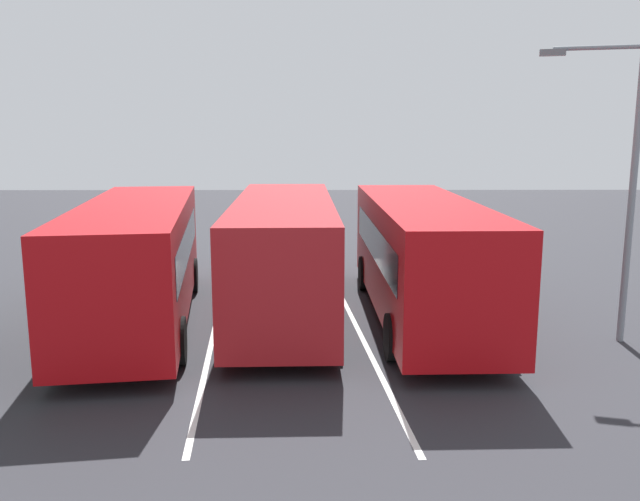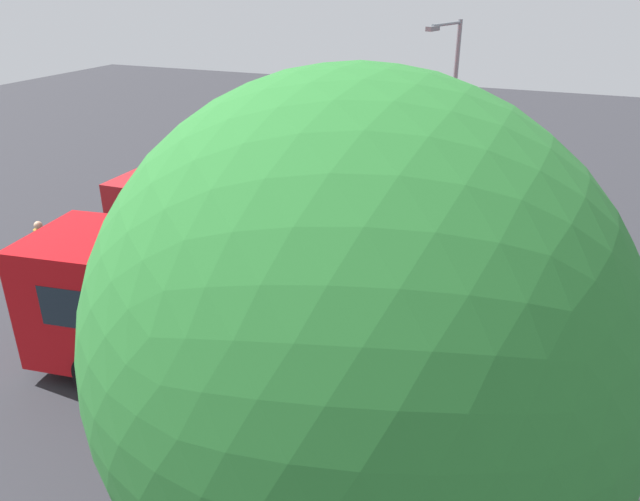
{
  "view_description": "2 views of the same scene",
  "coord_description": "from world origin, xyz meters",
  "px_view_note": "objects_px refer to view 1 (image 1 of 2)",
  "views": [
    {
      "loc": [
        -16.88,
        -0.85,
        4.89
      ],
      "look_at": [
        -0.0,
        -0.95,
        1.77
      ],
      "focal_mm": 36.91,
      "sensor_mm": 36.0,
      "label": 1
    },
    {
      "loc": [
        -5.86,
        13.2,
        8.05
      ],
      "look_at": [
        -0.3,
        -0.4,
        1.4
      ],
      "focal_mm": 34.15,
      "sensor_mm": 36.0,
      "label": 2
    }
  ],
  "objects_px": {
    "bus_far_left": "(422,254)",
    "bus_center_right": "(137,257)",
    "bus_center_left": "(284,251)",
    "street_lamp": "(623,173)",
    "pedestrian": "(252,233)"
  },
  "relations": [
    {
      "from": "bus_center_right",
      "to": "street_lamp",
      "type": "xyz_separation_m",
      "value": [
        -1.47,
        -11.44,
        2.21
      ]
    },
    {
      "from": "street_lamp",
      "to": "bus_center_right",
      "type": "bearing_deg",
      "value": 7.55
    },
    {
      "from": "bus_center_right",
      "to": "street_lamp",
      "type": "bearing_deg",
      "value": -105.25
    },
    {
      "from": "bus_far_left",
      "to": "bus_center_right",
      "type": "height_order",
      "value": "same"
    },
    {
      "from": "bus_far_left",
      "to": "street_lamp",
      "type": "distance_m",
      "value": 5.09
    },
    {
      "from": "pedestrian",
      "to": "street_lamp",
      "type": "relative_size",
      "value": 0.26
    },
    {
      "from": "bus_center_left",
      "to": "street_lamp",
      "type": "distance_m",
      "value": 8.41
    },
    {
      "from": "pedestrian",
      "to": "street_lamp",
      "type": "distance_m",
      "value": 13.62
    },
    {
      "from": "bus_far_left",
      "to": "bus_center_right",
      "type": "distance_m",
      "value": 7.28
    },
    {
      "from": "bus_far_left",
      "to": "bus_center_right",
      "type": "bearing_deg",
      "value": 92.07
    },
    {
      "from": "pedestrian",
      "to": "street_lamp",
      "type": "height_order",
      "value": "street_lamp"
    },
    {
      "from": "bus_center_left",
      "to": "bus_center_right",
      "type": "height_order",
      "value": "same"
    },
    {
      "from": "bus_center_right",
      "to": "bus_far_left",
      "type": "bearing_deg",
      "value": -94.51
    },
    {
      "from": "bus_far_left",
      "to": "pedestrian",
      "type": "xyz_separation_m",
      "value": [
        7.62,
        5.14,
        -0.66
      ]
    },
    {
      "from": "bus_far_left",
      "to": "pedestrian",
      "type": "bearing_deg",
      "value": 32.65
    }
  ]
}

